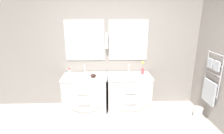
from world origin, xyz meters
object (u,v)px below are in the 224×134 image
at_px(vanity_left, 85,93).
at_px(toiletry_bottle, 70,73).
at_px(vanity_right, 129,93).
at_px(waste_bin, 198,112).
at_px(flower_vase, 143,69).
at_px(amenity_bowl, 93,76).

distance_m(vanity_left, toiletry_bottle, 0.57).
relative_size(vanity_right, toiletry_bottle, 4.63).
height_order(vanity_left, waste_bin, vanity_left).
bearing_deg(toiletry_bottle, vanity_left, 11.04).
bearing_deg(waste_bin, vanity_right, 164.73).
bearing_deg(vanity_left, flower_vase, 4.31).
xyz_separation_m(vanity_right, amenity_bowl, (-0.77, -0.06, 0.42)).
bearing_deg(toiletry_bottle, vanity_right, 2.63).
bearing_deg(flower_vase, amenity_bowl, -171.83).
bearing_deg(amenity_bowl, vanity_right, 4.34).
height_order(toiletry_bottle, flower_vase, flower_vase).
height_order(vanity_right, amenity_bowl, amenity_bowl).
distance_m(vanity_left, waste_bin, 2.39).
xyz_separation_m(vanity_right, waste_bin, (1.39, -0.38, -0.29)).
relative_size(amenity_bowl, flower_vase, 0.41).
bearing_deg(vanity_right, vanity_left, 180.00).
height_order(vanity_left, toiletry_bottle, toiletry_bottle).
bearing_deg(toiletry_bottle, waste_bin, -6.93).
bearing_deg(amenity_bowl, toiletry_bottle, 179.94).
xyz_separation_m(vanity_left, waste_bin, (2.34, -0.38, -0.29)).
relative_size(amenity_bowl, waste_bin, 0.57).
distance_m(vanity_left, vanity_right, 0.96).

